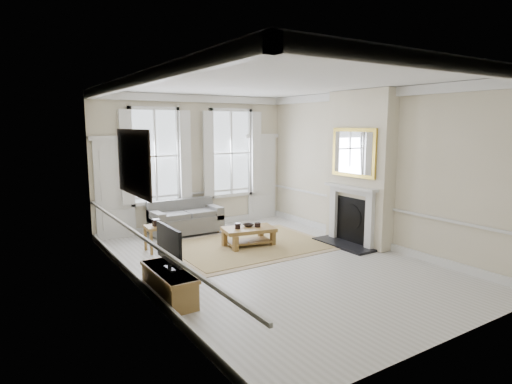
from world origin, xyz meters
TOP-DOWN VIEW (x-y plane):
  - floor at (0.00, 0.00)m, footprint 7.20×7.20m
  - ceiling at (0.00, 0.00)m, footprint 7.20×7.20m
  - back_wall at (0.00, 3.60)m, footprint 5.20×0.00m
  - left_wall at (-2.60, 0.00)m, footprint 0.00×7.20m
  - right_wall at (2.60, 0.00)m, footprint 0.00×7.20m
  - window_left at (-1.05, 3.55)m, footprint 1.26×0.20m
  - window_right at (1.05, 3.55)m, footprint 1.26×0.20m
  - door_left at (-2.05, 3.56)m, footprint 0.90×0.08m
  - door_right at (2.05, 3.56)m, footprint 0.90×0.08m
  - painting at (-2.56, 0.30)m, footprint 0.05×1.66m
  - chimney_breast at (2.43, 0.20)m, footprint 0.35×1.70m
  - hearth at (2.00, 0.20)m, footprint 0.55×1.50m
  - fireplace at (2.20, 0.20)m, footprint 0.21×1.45m
  - mirror at (2.21, 0.20)m, footprint 0.06×1.26m
  - sofa at (-0.51, 3.11)m, footprint 1.70×0.83m
  - side_table at (-1.62, 2.03)m, footprint 0.47×0.47m
  - rug at (0.22, 1.30)m, footprint 3.50×2.60m
  - coffee_table at (0.22, 1.30)m, footprint 1.22×0.86m
  - ceramic_pot_a at (-0.03, 1.35)m, footprint 0.12×0.12m
  - ceramic_pot_b at (0.42, 1.25)m, footprint 0.13×0.13m
  - bowl at (0.27, 1.40)m, footprint 0.27×0.27m
  - tv_stand at (-2.34, -0.52)m, footprint 0.42×1.30m
  - tv at (-2.32, -0.52)m, footprint 0.08×0.90m

SIDE VIEW (x-z plane):
  - floor at x=0.00m, z-range 0.00..0.00m
  - rug at x=0.22m, z-range 0.00..0.02m
  - hearth at x=2.00m, z-range 0.00..0.05m
  - tv_stand at x=-2.34m, z-range 0.00..0.46m
  - coffee_table at x=0.22m, z-range 0.13..0.55m
  - sofa at x=-0.51m, z-range -0.06..0.76m
  - side_table at x=-1.62m, z-range 0.17..0.72m
  - bowl at x=0.27m, z-range 0.42..0.47m
  - ceramic_pot_b at x=0.42m, z-range 0.42..0.51m
  - ceramic_pot_a at x=-0.03m, z-range 0.42..0.54m
  - fireplace at x=2.20m, z-range 0.07..1.40m
  - tv at x=-2.32m, z-range 0.52..1.20m
  - door_left at x=-2.05m, z-range 0.00..2.30m
  - door_right at x=2.05m, z-range 0.00..2.30m
  - back_wall at x=0.00m, z-range -0.90..4.30m
  - left_wall at x=-2.60m, z-range -1.90..5.30m
  - right_wall at x=2.60m, z-range -1.90..5.30m
  - chimney_breast at x=2.43m, z-range 0.01..3.39m
  - window_left at x=-1.05m, z-range 0.80..3.00m
  - window_right at x=1.05m, z-range 0.80..3.00m
  - painting at x=-2.56m, z-range 1.52..2.58m
  - mirror at x=2.21m, z-range 1.52..2.58m
  - ceiling at x=0.00m, z-range 3.40..3.40m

